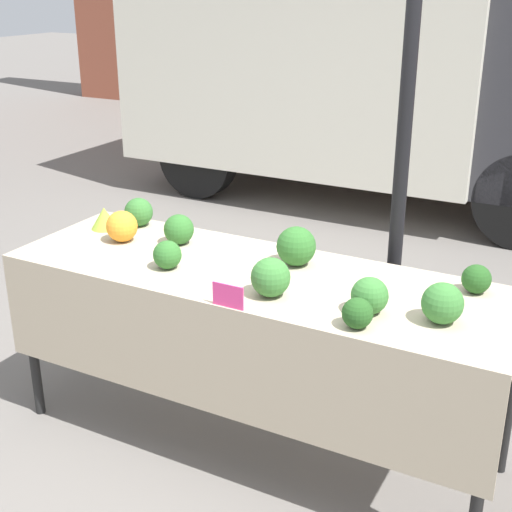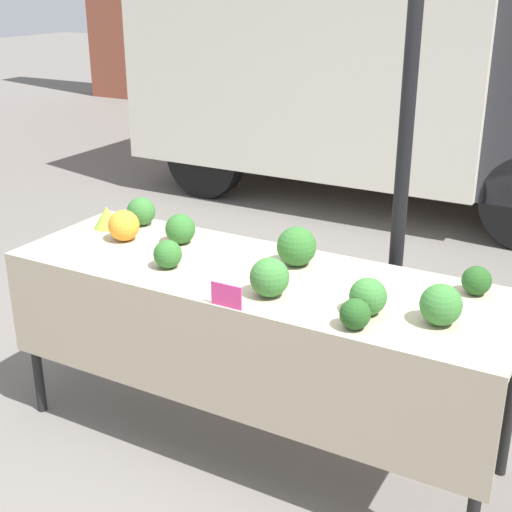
# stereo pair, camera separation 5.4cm
# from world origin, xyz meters

# --- Properties ---
(ground_plane) EXTENTS (40.00, 40.00, 0.00)m
(ground_plane) POSITION_xyz_m (0.00, 0.00, 0.00)
(ground_plane) COLOR slate
(tent_pole) EXTENTS (0.07, 0.07, 2.57)m
(tent_pole) POSITION_xyz_m (0.47, 0.57, 1.29)
(tent_pole) COLOR black
(tent_pole) RESTS_ON ground_plane
(parked_truck) EXTENTS (4.69, 2.30, 2.87)m
(parked_truck) POSITION_xyz_m (-1.12, 4.40, 1.53)
(parked_truck) COLOR silver
(parked_truck) RESTS_ON ground_plane
(market_table) EXTENTS (2.37, 0.78, 0.91)m
(market_table) POSITION_xyz_m (0.00, -0.07, 0.80)
(market_table) COLOR tan
(market_table) RESTS_ON ground_plane
(orange_cauliflower) EXTENTS (0.16, 0.16, 0.16)m
(orange_cauliflower) POSITION_xyz_m (-0.79, 0.04, 0.99)
(orange_cauliflower) COLOR orange
(orange_cauliflower) RESTS_ON market_table
(romanesco_head) EXTENTS (0.15, 0.15, 0.12)m
(romanesco_head) POSITION_xyz_m (-1.00, 0.15, 0.97)
(romanesco_head) COLOR #93B238
(romanesco_head) RESTS_ON market_table
(broccoli_head_0) EXTENTS (0.17, 0.17, 0.17)m
(broccoli_head_0) POSITION_xyz_m (0.17, -0.19, 1.00)
(broccoli_head_0) COLOR #387533
(broccoli_head_0) RESTS_ON market_table
(broccoli_head_1) EXTENTS (0.15, 0.15, 0.15)m
(broccoli_head_1) POSITION_xyz_m (0.59, -0.16, 0.99)
(broccoli_head_1) COLOR #387533
(broccoli_head_1) RESTS_ON market_table
(broccoli_head_2) EXTENTS (0.16, 0.16, 0.16)m
(broccoli_head_2) POSITION_xyz_m (0.87, -0.10, 0.99)
(broccoli_head_2) COLOR #387533
(broccoli_head_2) RESTS_ON market_table
(broccoli_head_3) EXTENTS (0.15, 0.15, 0.15)m
(broccoli_head_3) POSITION_xyz_m (-0.52, 0.15, 0.99)
(broccoli_head_3) COLOR #2D6628
(broccoli_head_3) RESTS_ON market_table
(broccoli_head_4) EXTENTS (0.13, 0.13, 0.13)m
(broccoli_head_4) POSITION_xyz_m (0.93, 0.24, 0.97)
(broccoli_head_4) COLOR #23511E
(broccoli_head_4) RESTS_ON market_table
(broccoli_head_5) EXTENTS (0.18, 0.18, 0.18)m
(broccoli_head_5) POSITION_xyz_m (0.12, 0.17, 1.00)
(broccoli_head_5) COLOR #2D6628
(broccoli_head_5) RESTS_ON market_table
(broccoli_head_6) EXTENTS (0.15, 0.15, 0.15)m
(broccoli_head_6) POSITION_xyz_m (-0.86, 0.28, 0.99)
(broccoli_head_6) COLOR #336B2D
(broccoli_head_6) RESTS_ON market_table
(broccoli_head_7) EXTENTS (0.12, 0.12, 0.12)m
(broccoli_head_7) POSITION_xyz_m (0.60, -0.30, 0.97)
(broccoli_head_7) COLOR #23511E
(broccoli_head_7) RESTS_ON market_table
(broccoli_head_8) EXTENTS (0.13, 0.13, 0.13)m
(broccoli_head_8) POSITION_xyz_m (-0.38, -0.15, 0.98)
(broccoli_head_8) COLOR #2D6628
(broccoli_head_8) RESTS_ON market_table
(price_sign) EXTENTS (0.14, 0.01, 0.10)m
(price_sign) POSITION_xyz_m (0.07, -0.38, 0.96)
(price_sign) COLOR #E53D84
(price_sign) RESTS_ON market_table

